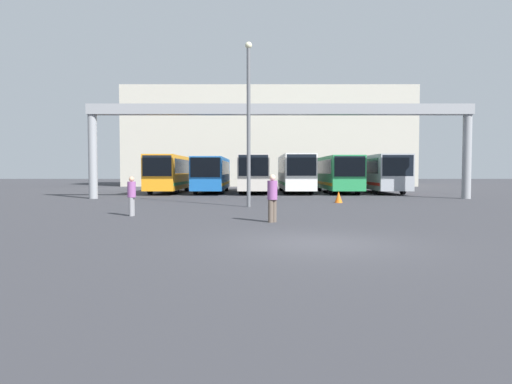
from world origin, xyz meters
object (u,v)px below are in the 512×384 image
bus_slot_2 (254,171)px  traffic_cone (339,197)px  lamp_post (249,118)px  bus_slot_0 (170,172)px  bus_slot_5 (380,172)px  pedestrian_near_right (132,195)px  bus_slot_1 (213,173)px  bus_slot_4 (338,172)px  bus_slot_3 (295,171)px  pedestrian_near_left (273,197)px

bus_slot_2 → traffic_cone: bus_slot_2 is taller
lamp_post → bus_slot_0: bearing=114.5°
bus_slot_5 → pedestrian_near_right: bearing=-127.8°
bus_slot_1 → bus_slot_2: size_ratio=0.93×
bus_slot_0 → lamp_post: (7.14, -15.67, 2.83)m
bus_slot_0 → pedestrian_near_right: bearing=-83.6°
bus_slot_1 → bus_slot_4: bus_slot_4 is taller
bus_slot_4 → bus_slot_1: bearing=179.1°
pedestrian_near_right → bus_slot_4: bearing=-26.3°
traffic_cone → lamp_post: size_ratio=0.08×
lamp_post → bus_slot_2: bearing=89.4°
bus_slot_3 → lamp_post: (-3.85, -16.59, 2.78)m
pedestrian_near_left → lamp_post: (-0.99, 7.23, 3.73)m
bus_slot_5 → pedestrian_near_right: 26.18m
bus_slot_4 → pedestrian_near_left: size_ratio=6.03×
bus_slot_3 → traffic_cone: (1.47, -13.41, -1.54)m
bus_slot_5 → lamp_post: size_ratio=1.20×
bus_slot_5 → traffic_cone: bus_slot_5 is taller
bus_slot_2 → bus_slot_3: 3.66m
bus_slot_0 → bus_slot_4: bearing=1.2°
bus_slot_4 → traffic_cone: size_ratio=15.65×
bus_slot_0 → bus_slot_2: size_ratio=0.85×
bus_slot_2 → traffic_cone: size_ratio=17.37×
bus_slot_2 → bus_slot_5: bus_slot_2 is taller
bus_slot_4 → bus_slot_5: (3.66, -0.17, 0.05)m
bus_slot_1 → bus_slot_2: bearing=6.4°
pedestrian_near_right → traffic_cone: 12.98m
bus_slot_2 → bus_slot_4: size_ratio=1.11×
pedestrian_near_left → pedestrian_near_right: bearing=-61.3°
bus_slot_5 → lamp_post: lamp_post is taller
bus_slot_5 → traffic_cone: size_ratio=15.16×
pedestrian_near_right → pedestrian_near_left: pedestrian_near_left is taller
bus_slot_2 → pedestrian_near_left: 23.82m
bus_slot_2 → bus_slot_0: bearing=-173.1°
bus_slot_1 → bus_slot_2: bus_slot_2 is taller
bus_slot_0 → bus_slot_4: 14.66m
bus_slot_3 → pedestrian_near_left: 24.01m
bus_slot_1 → pedestrian_near_left: (4.47, -23.37, -0.81)m
bus_slot_4 → bus_slot_2: bearing=175.4°
bus_slot_5 → traffic_cone: bearing=-114.9°
bus_slot_4 → lamp_post: bearing=-115.2°
pedestrian_near_left → bus_slot_1: bearing=-118.5°
bus_slot_4 → pedestrian_near_left: bus_slot_4 is taller
traffic_cone → pedestrian_near_left: bearing=-112.6°
bus_slot_5 → lamp_post: (-11.18, -15.80, 2.81)m
bus_slot_1 → bus_slot_5: bearing=-1.3°
traffic_cone → lamp_post: lamp_post is taller
bus_slot_1 → bus_slot_3: (7.33, 0.44, 0.13)m
bus_slot_4 → lamp_post: lamp_post is taller
bus_slot_0 → lamp_post: bearing=-65.5°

